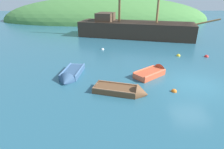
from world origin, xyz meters
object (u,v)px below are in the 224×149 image
rowboat_center (153,73)px  buoy_yellow (178,56)px  buoy_white (103,50)px  buoy_red (206,57)px  rowboat_portside (125,92)px  buoy_orange (174,92)px  sailing_ship (134,31)px  rowboat_near_dock (71,75)px

rowboat_center → buoy_yellow: 5.69m
buoy_white → buoy_red: bearing=-14.9°
rowboat_center → buoy_yellow: bearing=13.6°
rowboat_portside → buoy_white: size_ratio=10.57×
buoy_white → buoy_orange: bearing=-63.6°
rowboat_portside → buoy_red: (8.38, 6.95, -0.11)m
buoy_orange → buoy_white: size_ratio=1.05×
sailing_ship → rowboat_center: sailing_ship is taller
buoy_yellow → buoy_red: bearing=-7.6°
buoy_orange → buoy_red: (5.31, 6.80, 0.00)m
rowboat_near_dock → buoy_white: 7.49m
sailing_ship → buoy_red: size_ratio=43.86×
rowboat_portside → buoy_yellow: bearing=67.8°
buoy_orange → buoy_white: buoy_orange is taller
sailing_ship → buoy_orange: size_ratio=52.18×
rowboat_portside → rowboat_center: (2.35, 2.77, 0.03)m
rowboat_near_dock → buoy_yellow: 10.69m
sailing_ship → rowboat_near_dock: 15.07m
rowboat_center → buoy_orange: (0.71, -2.62, -0.14)m
rowboat_near_dock → buoy_orange: size_ratio=9.80×
rowboat_center → buoy_orange: size_ratio=8.63×
buoy_yellow → sailing_ship: bearing=110.1°
rowboat_portside → buoy_red: rowboat_portside is taller
rowboat_portside → buoy_white: bearing=115.9°
rowboat_center → rowboat_portside: bearing=-169.4°
rowboat_portside → buoy_orange: rowboat_portside is taller
rowboat_center → buoy_red: bearing=-4.3°
sailing_ship → rowboat_center: size_ratio=6.05×
rowboat_center → buoy_red: rowboat_center is taller
rowboat_center → buoy_red: size_ratio=7.25×
buoy_red → sailing_ship: bearing=122.4°
buoy_yellow → rowboat_near_dock: bearing=-152.9°
rowboat_near_dock → buoy_orange: bearing=78.7°
rowboat_near_dock → rowboat_portside: 4.43m
rowboat_center → buoy_orange: 2.72m
buoy_yellow → rowboat_center: bearing=-127.4°
sailing_ship → buoy_red: (5.81, -9.15, -0.78)m
rowboat_near_dock → rowboat_portside: (3.71, -2.42, -0.02)m
buoy_red → buoy_orange: bearing=-128.0°
rowboat_near_dock → buoy_orange: rowboat_near_dock is taller
sailing_ship → rowboat_near_dock: (-6.28, -13.68, -0.65)m
rowboat_center → buoy_white: (-3.98, 6.85, -0.14)m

